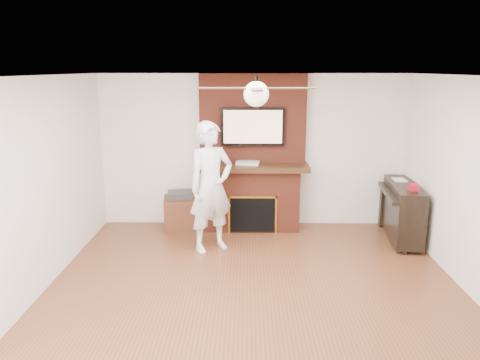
{
  "coord_description": "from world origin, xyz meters",
  "views": [
    {
      "loc": [
        -0.1,
        -4.87,
        2.58
      ],
      "look_at": [
        -0.18,
        0.9,
        1.2
      ],
      "focal_mm": 35.0,
      "sensor_mm": 36.0,
      "label": 1
    }
  ],
  "objects_px": {
    "piano": "(402,210)",
    "fireplace": "(252,168)",
    "person": "(211,187)",
    "side_table": "(181,211)"
  },
  "relations": [
    {
      "from": "fireplace",
      "to": "piano",
      "type": "relative_size",
      "value": 1.82
    },
    {
      "from": "person",
      "to": "piano",
      "type": "distance_m",
      "value": 2.96
    },
    {
      "from": "person",
      "to": "side_table",
      "type": "height_order",
      "value": "person"
    },
    {
      "from": "piano",
      "to": "fireplace",
      "type": "bearing_deg",
      "value": 173.09
    },
    {
      "from": "fireplace",
      "to": "piano",
      "type": "bearing_deg",
      "value": -13.47
    },
    {
      "from": "person",
      "to": "piano",
      "type": "height_order",
      "value": "person"
    },
    {
      "from": "fireplace",
      "to": "person",
      "type": "bearing_deg",
      "value": -121.23
    },
    {
      "from": "fireplace",
      "to": "piano",
      "type": "xyz_separation_m",
      "value": [
        2.29,
        -0.55,
        -0.53
      ]
    },
    {
      "from": "piano",
      "to": "side_table",
      "type": "bearing_deg",
      "value": 178.66
    },
    {
      "from": "person",
      "to": "side_table",
      "type": "bearing_deg",
      "value": 88.43
    }
  ]
}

